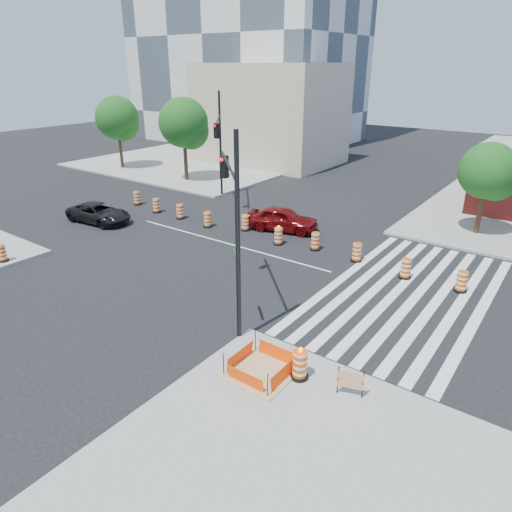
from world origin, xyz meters
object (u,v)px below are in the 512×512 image
at_px(red_coupe, 283,219).
at_px(signal_pole_nw, 219,138).
at_px(dark_suv, 99,213).
at_px(signal_pole_se, 233,209).

xyz_separation_m(red_coupe, signal_pole_nw, (-7.57, 2.87, 4.09)).
distance_m(red_coupe, dark_suv, 12.38).
relative_size(signal_pole_se, signal_pole_nw, 0.98).
xyz_separation_m(signal_pole_se, signal_pole_nw, (-11.94, 13.25, 0.08)).
relative_size(dark_suv, signal_pole_nw, 0.58).
distance_m(dark_suv, signal_pole_se, 16.44).
height_order(signal_pole_se, signal_pole_nw, signal_pole_nw).
height_order(red_coupe, signal_pole_nw, signal_pole_nw).
distance_m(red_coupe, signal_pole_se, 11.95).
bearing_deg(red_coupe, signal_pole_se, -172.52).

